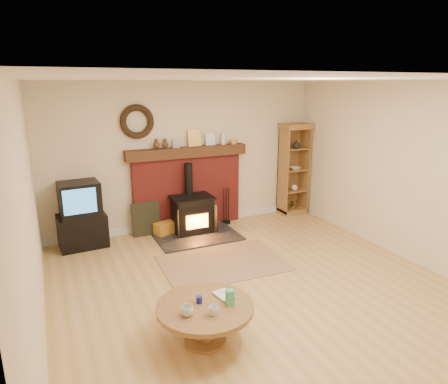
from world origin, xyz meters
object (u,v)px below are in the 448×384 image
tv_unit (81,216)px  curio_cabinet (293,169)px  coffee_table (205,312)px  wood_stove (193,216)px

tv_unit → curio_cabinet: curio_cabinet is taller
curio_cabinet → coffee_table: (-3.20, -3.22, -0.57)m
wood_stove → coffee_table: 3.09m
wood_stove → coffee_table: wood_stove is taller
curio_cabinet → coffee_table: size_ratio=1.83×
curio_cabinet → wood_stove: bearing=-172.8°
wood_stove → tv_unit: size_ratio=1.30×
curio_cabinet → tv_unit: bearing=-178.8°
wood_stove → tv_unit: 1.84m
tv_unit → coffee_table: 3.26m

